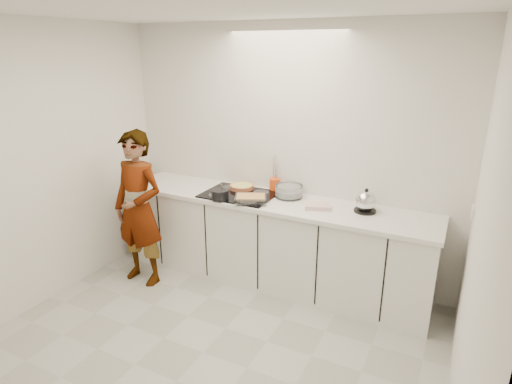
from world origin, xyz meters
The scene contains 16 objects.
floor centered at (0.00, 0.00, 0.00)m, with size 3.60×3.20×0.00m, color #B6B6B0.
ceiling centered at (0.00, 0.00, 2.60)m, with size 3.60×3.20×0.00m, color white.
wall_back centered at (0.00, 1.60, 1.30)m, with size 3.60×0.00×2.60m, color silver.
wall_left centered at (-1.80, 0.00, 1.30)m, with size 0.00×3.20×2.60m, color silver.
wall_right centered at (1.80, 0.02, 1.30)m, with size 0.02×3.20×2.60m.
base_cabinets centered at (0.00, 1.28, 0.43)m, with size 3.20×0.58×0.87m, color white.
countertop centered at (0.00, 1.28, 0.89)m, with size 3.24×0.64×0.04m, color white.
hob centered at (-0.35, 1.26, 0.92)m, with size 0.72×0.54×0.01m, color black.
tart_dish centered at (-0.40, 1.42, 0.95)m, with size 0.32×0.32×0.04m.
saucepan centered at (-0.44, 1.03, 0.97)m, with size 0.21×0.21×0.16m.
baking_dish centered at (-0.13, 1.10, 0.96)m, with size 0.37×0.33×0.06m.
mixing_bowl centered at (0.13, 1.42, 0.97)m, with size 0.32×0.32×0.13m.
tea_towel centered at (0.49, 1.26, 0.93)m, with size 0.24×0.17×0.04m, color white.
kettle centered at (0.92, 1.36, 1.01)m, with size 0.25×0.25×0.23m.
utensil_crock centered at (-0.08, 1.55, 0.98)m, with size 0.11×0.11×0.13m, color #FC5414.
cook centered at (-1.20, 0.70, 0.80)m, with size 0.58×0.38×1.60m, color white.
Camera 1 is at (1.67, -2.37, 2.34)m, focal length 30.00 mm.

